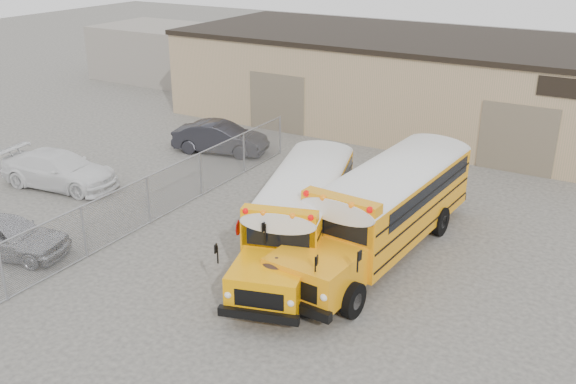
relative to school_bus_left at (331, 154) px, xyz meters
The scene contains 10 objects.
ground 9.45m from the school_bus_left, 78.12° to the right, with size 120.00×120.00×0.00m, color #484542.
warehouse 11.06m from the school_bus_left, 79.98° to the left, with size 30.20×10.20×4.67m.
chainlink_fence 7.39m from the school_bus_left, 123.63° to the right, with size 0.07×18.07×1.81m.
distant_building_left 23.85m from the school_bus_left, 147.34° to the left, with size 8.00×6.00×3.60m, color gray.
school_bus_left is the anchor object (origin of this frame).
school_bus_right 4.82m from the school_bus_left, 27.89° to the left, with size 3.33×10.00×2.89m.
tarp_bundle 9.08m from the school_bus_left, 72.13° to the right, with size 1.19×1.19×1.63m.
car_silver 12.14m from the school_bus_left, 121.89° to the right, with size 1.63×4.05×1.38m, color #A1A1A6.
car_white 11.03m from the school_bus_left, 151.41° to the right, with size 2.04×5.01×1.45m, color white.
car_dark 6.80m from the school_bus_left, 166.68° to the left, with size 1.53×4.39×1.45m, color #222227.
Camera 1 is at (8.87, -12.45, 9.81)m, focal length 40.00 mm.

